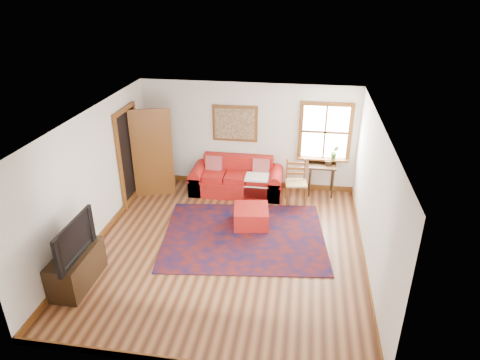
% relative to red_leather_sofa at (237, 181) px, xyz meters
% --- Properties ---
extents(ground, '(5.50, 5.50, 0.00)m').
position_rel_red_leather_sofa_xyz_m(ground, '(0.20, -2.34, -0.27)').
color(ground, '#492513').
rests_on(ground, ground).
extents(room_envelope, '(5.04, 5.54, 2.52)m').
position_rel_red_leather_sofa_xyz_m(room_envelope, '(0.20, -2.32, 1.38)').
color(room_envelope, silver).
rests_on(room_envelope, ground).
extents(window, '(1.18, 0.20, 1.38)m').
position_rel_red_leather_sofa_xyz_m(window, '(1.98, 0.37, 1.04)').
color(window, white).
rests_on(window, ground).
extents(doorway, '(0.89, 1.08, 2.14)m').
position_rel_red_leather_sofa_xyz_m(doorway, '(-2.01, -0.56, 0.80)').
color(doorway, black).
rests_on(doorway, ground).
extents(framed_artwork, '(1.05, 0.07, 0.85)m').
position_rel_red_leather_sofa_xyz_m(framed_artwork, '(-0.10, 0.38, 1.28)').
color(framed_artwork, brown).
rests_on(framed_artwork, ground).
extents(persian_rug, '(3.39, 2.85, 0.02)m').
position_rel_red_leather_sofa_xyz_m(persian_rug, '(0.45, -1.89, -0.26)').
color(persian_rug, '#51110B').
rests_on(persian_rug, ground).
extents(red_leather_sofa, '(2.11, 0.87, 0.83)m').
position_rel_red_leather_sofa_xyz_m(red_leather_sofa, '(0.00, 0.00, 0.00)').
color(red_leather_sofa, '#AE1916').
rests_on(red_leather_sofa, ground).
extents(red_ottoman, '(0.78, 0.78, 0.39)m').
position_rel_red_leather_sofa_xyz_m(red_ottoman, '(0.53, -1.45, -0.08)').
color(red_ottoman, '#AE1916').
rests_on(red_ottoman, ground).
extents(side_table, '(0.62, 0.46, 0.74)m').
position_rel_red_leather_sofa_xyz_m(side_table, '(1.94, 0.19, 0.34)').
color(side_table, black).
rests_on(side_table, ground).
extents(ladder_back_chair, '(0.51, 0.49, 0.98)m').
position_rel_red_leather_sofa_xyz_m(ladder_back_chair, '(1.38, -0.29, 0.26)').
color(ladder_back_chair, tan).
rests_on(ladder_back_chair, ground).
extents(media_cabinet, '(0.49, 1.10, 0.60)m').
position_rel_red_leather_sofa_xyz_m(media_cabinet, '(-2.04, -3.72, 0.03)').
color(media_cabinet, black).
rests_on(media_cabinet, ground).
extents(television, '(0.15, 1.12, 0.65)m').
position_rel_red_leather_sofa_xyz_m(television, '(-2.02, -3.81, 0.65)').
color(television, black).
rests_on(television, media_cabinet).
extents(candle_hurricane, '(0.12, 0.12, 0.18)m').
position_rel_red_leather_sofa_xyz_m(candle_hurricane, '(-1.99, -3.29, 0.41)').
color(candle_hurricane, silver).
rests_on(candle_hurricane, media_cabinet).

